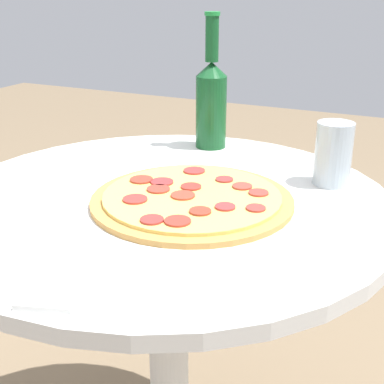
{
  "coord_description": "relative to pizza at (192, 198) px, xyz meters",
  "views": [
    {
      "loc": [
        -0.78,
        -0.42,
        1.1
      ],
      "look_at": [
        -0.01,
        -0.06,
        0.76
      ],
      "focal_mm": 50.0,
      "sensor_mm": 36.0,
      "label": 1
    }
  ],
  "objects": [
    {
      "name": "table",
      "position": [
        0.01,
        0.06,
        -0.21
      ],
      "size": [
        0.82,
        0.82,
        0.74
      ],
      "color": "silver",
      "rests_on": "ground_plane"
    },
    {
      "name": "pizza",
      "position": [
        0.0,
        0.0,
        0.0
      ],
      "size": [
        0.35,
        0.35,
        0.02
      ],
      "color": "#C68E47",
      "rests_on": "table"
    },
    {
      "name": "beer_bottle",
      "position": [
        0.33,
        0.11,
        0.1
      ],
      "size": [
        0.07,
        0.07,
        0.3
      ],
      "color": "#144C23",
      "rests_on": "table"
    },
    {
      "name": "drinking_glass",
      "position": [
        0.2,
        -0.2,
        0.05
      ],
      "size": [
        0.07,
        0.07,
        0.12
      ],
      "color": "#ADBCC6",
      "rests_on": "table"
    },
    {
      "name": "napkin",
      "position": [
        -0.32,
        0.03,
        -0.0
      ],
      "size": [
        0.13,
        0.1,
        0.01
      ],
      "color": "white",
      "rests_on": "table"
    }
  ]
}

